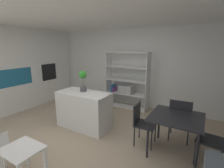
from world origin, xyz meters
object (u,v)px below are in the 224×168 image
object	(u,v)px
kitchen_island	(84,110)
child_chair_left	(4,149)
open_bookshelf	(126,83)
dining_chair_window_side	(218,138)
dining_table	(176,121)
dining_chair_island_side	(141,120)
dining_chair_far	(180,118)
potted_plant_on_island	(83,79)
built_in_oven	(49,72)
child_table	(22,154)

from	to	relation	value
kitchen_island	child_chair_left	xyz separation A→B (m)	(-0.26, -1.77, -0.15)
open_bookshelf	dining_chair_window_side	world-z (taller)	open_bookshelf
dining_table	dining_chair_island_side	xyz separation A→B (m)	(-0.67, -0.01, -0.15)
dining_chair_window_side	dining_chair_far	distance (m)	0.82
dining_chair_window_side	child_chair_left	bearing A→B (deg)	-52.38
potted_plant_on_island	dining_chair_island_side	bearing A→B (deg)	-1.03
kitchen_island	dining_chair_island_side	distance (m)	1.49
built_in_oven	child_chair_left	world-z (taller)	built_in_oven
kitchen_island	built_in_oven	bearing A→B (deg)	158.56
kitchen_island	dining_chair_far	distance (m)	2.23
kitchen_island	child_chair_left	bearing A→B (deg)	-98.26
child_table	dining_chair_island_side	size ratio (longest dim) A/B	0.67
child_table	dining_chair_island_side	world-z (taller)	dining_chair_island_side
built_in_oven	dining_table	size ratio (longest dim) A/B	0.62
dining_table	child_table	bearing A→B (deg)	-135.75
built_in_oven	child_chair_left	distance (m)	3.52
dining_table	dining_chair_island_side	distance (m)	0.69
potted_plant_on_island	dining_chair_island_side	xyz separation A→B (m)	(1.55, -0.03, -0.71)
dining_table	dining_chair_far	world-z (taller)	dining_chair_far
potted_plant_on_island	built_in_oven	bearing A→B (deg)	159.81
kitchen_island	dining_chair_far	size ratio (longest dim) A/B	1.39
child_chair_left	dining_chair_window_side	bearing A→B (deg)	-63.91
child_table	kitchen_island	bearing A→B (deg)	99.07
open_bookshelf	dining_table	distance (m)	2.57
child_table	dining_chair_window_side	xyz separation A→B (m)	(2.55, 1.82, 0.09)
dining_chair_far	dining_chair_island_side	bearing A→B (deg)	31.10
potted_plant_on_island	dining_chair_window_side	distance (m)	2.98
built_in_oven	dining_chair_island_side	bearing A→B (deg)	-12.78
child_table	dining_table	size ratio (longest dim) A/B	0.63
potted_plant_on_island	dining_chair_far	size ratio (longest dim) A/B	0.55
built_in_oven	dining_chair_far	size ratio (longest dim) A/B	0.60
open_bookshelf	dining_chair_island_side	size ratio (longest dim) A/B	2.12
dining_chair_island_side	dining_chair_far	size ratio (longest dim) A/B	0.91
open_bookshelf	built_in_oven	bearing A→B (deg)	-161.47
potted_plant_on_island	open_bookshelf	size ratio (longest dim) A/B	0.28
dining_table	dining_chair_far	distance (m)	0.48
dining_chair_window_side	kitchen_island	bearing A→B (deg)	-81.88
built_in_oven	dining_chair_far	bearing A→B (deg)	-5.08
built_in_oven	open_bookshelf	size ratio (longest dim) A/B	0.31
child_chair_left	kitchen_island	bearing A→B (deg)	-12.70
potted_plant_on_island	child_table	xyz separation A→B (m)	(0.35, -1.85, -0.80)
kitchen_island	open_bookshelf	xyz separation A→B (m)	(0.29, 1.82, 0.36)
kitchen_island	open_bookshelf	world-z (taller)	open_bookshelf
child_chair_left	built_in_oven	bearing A→B (deg)	33.59
kitchen_island	dining_table	bearing A→B (deg)	1.66
built_in_oven	dining_chair_island_side	size ratio (longest dim) A/B	0.66
kitchen_island	dining_chair_window_side	bearing A→B (deg)	1.03
built_in_oven	child_chair_left	bearing A→B (deg)	-51.97
open_bookshelf	kitchen_island	bearing A→B (deg)	-98.95
child_chair_left	dining_table	distance (m)	3.05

